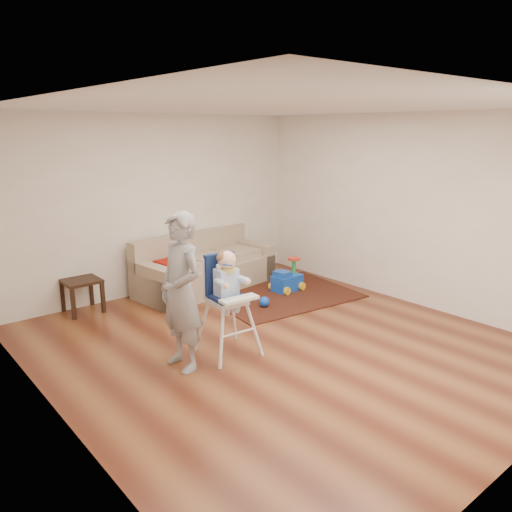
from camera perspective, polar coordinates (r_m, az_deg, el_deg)
ground at (r=5.98m, az=2.50°, el=-10.05°), size 5.50×5.50×0.00m
room_envelope at (r=5.88m, az=-0.79°, el=8.52°), size 5.04×5.52×2.72m
sofa at (r=7.88m, az=-5.73°, el=-0.72°), size 2.35×1.19×0.87m
side_table at (r=7.31m, az=-19.23°, el=-4.31°), size 0.47×0.47×0.47m
area_rug at (r=7.67m, az=2.92°, el=-4.44°), size 2.30×1.83×0.02m
ride_on_toy at (r=7.79m, az=3.59°, el=-2.14°), size 0.48×0.36×0.50m
toy_ball at (r=7.10m, az=0.96°, el=-5.24°), size 0.15×0.15×0.15m
high_chair at (r=5.56m, az=-3.27°, el=-5.58°), size 0.60×0.60×1.20m
adult at (r=5.21m, az=-8.55°, el=-4.11°), size 0.41×0.62×1.67m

